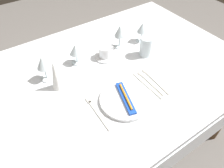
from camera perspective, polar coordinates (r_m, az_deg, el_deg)
The scene contains 16 objects.
ground_plane at distance 1.78m, azimuth -2.94°, elevation -15.73°, with size 6.00×6.00×0.00m, color slate.
dining_table at distance 1.25m, azimuth -4.04°, elevation -1.05°, with size 1.80×1.11×0.74m.
dinner_plate at distance 1.07m, azimuth 3.64°, elevation -4.23°, with size 0.26×0.26×0.02m, color white.
toothbrush_package at distance 1.05m, azimuth 3.68°, elevation -3.64°, with size 0.10×0.21×0.02m.
fork_outer at distance 1.03m, azimuth -4.20°, elevation -7.31°, with size 0.03×0.23×0.00m.
dinner_knife at distance 1.15m, azimuth 9.56°, elevation -0.46°, with size 0.02×0.23×0.00m.
spoon_soup at distance 1.19m, azimuth 9.42°, elevation 1.10°, with size 0.03×0.22×0.01m.
spoon_dessert at distance 1.20m, azimuth 10.75°, elevation 1.54°, with size 0.03×0.23×0.01m.
saucer_left at distance 1.32m, azimuth -1.83°, elevation 7.37°, with size 0.13×0.13×0.01m, color white.
coffee_cup_left at distance 1.30m, azimuth -1.80°, elevation 8.71°, with size 0.10×0.08×0.07m.
wine_glass_centre at distance 1.36m, azimuth 2.11°, elevation 13.75°, with size 0.07×0.07×0.15m.
wine_glass_left at distance 1.43m, azimuth 8.11°, elevation 14.43°, with size 0.07×0.07×0.13m.
wine_glass_right at distance 1.25m, azimuth -9.70°, elevation 8.83°, with size 0.07×0.07×0.13m.
wine_glass_far at distance 1.17m, azimuth -18.02°, elevation 5.19°, with size 0.07×0.07×0.15m.
drink_tumbler at distance 1.33m, azimuth 9.04°, elevation 9.61°, with size 0.08×0.08×0.12m.
napkin_folded at distance 1.11m, azimuth -14.89°, elevation 2.40°, with size 0.06×0.06×0.18m, color white.
Camera 1 is at (-0.41, -0.76, 1.56)m, focal length 34.13 mm.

